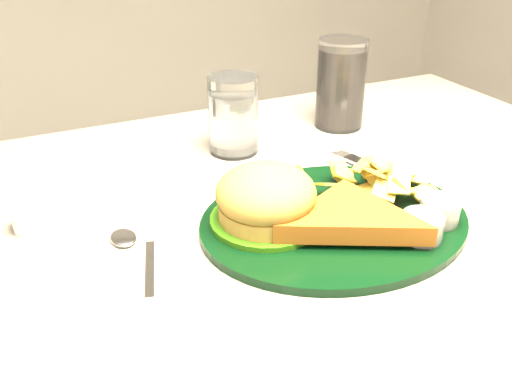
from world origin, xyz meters
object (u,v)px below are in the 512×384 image
(fork_napkin, at_px, (383,181))
(dinner_plate, at_px, (336,197))
(cola_glass, at_px, (341,84))
(water_glass, at_px, (233,115))

(fork_napkin, bearing_deg, dinner_plate, -167.34)
(dinner_plate, xyz_separation_m, cola_glass, (0.18, 0.28, 0.04))
(dinner_plate, xyz_separation_m, water_glass, (-0.02, 0.26, 0.02))
(water_glass, bearing_deg, dinner_plate, -84.72)
(water_glass, bearing_deg, cola_glass, 6.10)
(water_glass, xyz_separation_m, cola_glass, (0.21, 0.02, 0.02))
(cola_glass, height_order, fork_napkin, cola_glass)
(cola_glass, distance_m, fork_napkin, 0.24)
(water_glass, bearing_deg, fork_napkin, -54.22)
(dinner_plate, relative_size, cola_glass, 2.24)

